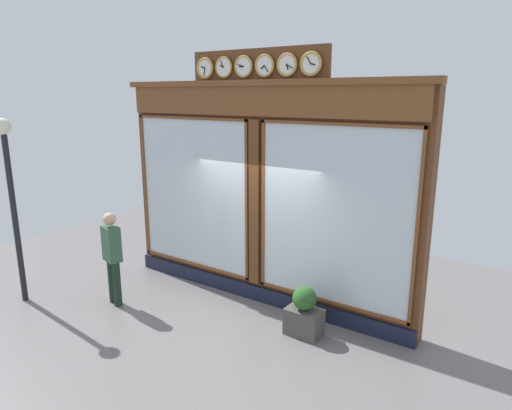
{
  "coord_description": "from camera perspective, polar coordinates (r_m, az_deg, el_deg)",
  "views": [
    {
      "loc": [
        -4.36,
        6.3,
        3.67
      ],
      "look_at": [
        0.0,
        0.0,
        1.79
      ],
      "focal_mm": 31.74,
      "sensor_mm": 36.0,
      "label": 1
    }
  ],
  "objects": [
    {
      "name": "planter_shrub",
      "position": [
        7.14,
        6.13,
        -11.61
      ],
      "size": [
        0.37,
        0.37,
        0.37
      ],
      "primitive_type": "sphere",
      "color": "#285623",
      "rests_on": "planter_box"
    },
    {
      "name": "shop_facade",
      "position": [
        7.94,
        0.52,
        1.52
      ],
      "size": [
        5.9,
        0.42,
        4.39
      ],
      "color": "#5B3319",
      "rests_on": "ground_plane"
    },
    {
      "name": "pedestrian",
      "position": [
        8.36,
        -17.65,
        -5.98
      ],
      "size": [
        0.4,
        0.3,
        1.69
      ],
      "color": "#1C2F21",
      "rests_on": "ground_plane"
    },
    {
      "name": "street_lamp",
      "position": [
        8.86,
        -28.57,
        2.55
      ],
      "size": [
        0.28,
        0.28,
        3.28
      ],
      "color": "black",
      "rests_on": "ground_plane"
    },
    {
      "name": "planter_box",
      "position": [
        7.32,
        6.05,
        -14.45
      ],
      "size": [
        0.56,
        0.36,
        0.43
      ],
      "primitive_type": "cube",
      "color": "#4C4742",
      "rests_on": "ground_plane"
    },
    {
      "name": "ground_plane",
      "position": [
        6.68,
        -14.69,
        -19.99
      ],
      "size": [
        14.0,
        14.0,
        0.0
      ],
      "primitive_type": "plane",
      "color": "slate"
    }
  ]
}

